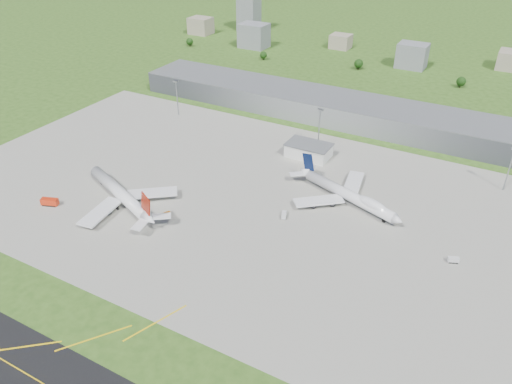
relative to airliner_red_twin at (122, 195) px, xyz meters
The scene contains 23 objects.
ground 156.17m from the airliner_red_twin, 69.92° to the left, with size 1400.00×1400.00×0.00m, color #2F5119.
apron 73.54m from the airliner_red_twin, 29.92° to the left, with size 360.00×190.00×0.08m, color gray.
terminal 170.26m from the airliner_red_twin, 71.66° to the left, with size 300.00×42.00×15.00m, color gray.
ops_building 115.65m from the airliner_red_twin, 56.65° to the left, with size 26.00×16.00×8.00m, color silver.
mast_west 121.50m from the airliner_red_twin, 112.59° to the left, with size 3.50×2.00×25.90m.
mast_center 129.04m from the airliner_red_twin, 60.33° to the left, with size 3.50×2.00×25.90m.
mast_east 206.73m from the airliner_red_twin, 32.74° to the left, with size 3.50×2.00×25.90m.
airliner_red_twin is the anchor object (origin of this frame).
airliner_blue_quad 118.47m from the airliner_red_twin, 29.04° to the left, with size 66.67×50.91×18.06m.
fire_truck 37.74m from the airliner_red_twin, 148.49° to the right, with size 9.41×6.14×3.87m.
tug_yellow 27.66m from the airliner_red_twin, ahead, with size 3.37×3.64×1.62m.
van_white_near 85.25m from the airliner_red_twin, 20.14° to the left, with size 3.83×5.56×2.60m.
van_white_far 164.66m from the airliner_red_twin, 11.87° to the left, with size 5.43×4.00×2.54m.
bldg_far_w 357.69m from the airliner_red_twin, 117.73° to the left, with size 24.00×20.00×18.00m, color gray.
bldg_w 309.00m from the airliner_red_twin, 106.24° to the left, with size 28.00×22.00×24.00m, color slate.
bldg_cw 336.66m from the airliner_red_twin, 91.09° to the left, with size 20.00×18.00×14.00m, color gray.
bldg_c 315.35m from the airliner_red_twin, 76.50° to the left, with size 26.00×20.00×22.00m, color slate.
bldg_ce 379.11m from the airliner_red_twin, 66.10° to the left, with size 22.00×24.00×16.00m, color gray.
bldg_tall_w 378.71m from the airliner_red_twin, 109.52° to the left, with size 22.00×20.00×44.00m, color slate.
tree_far_w 304.16m from the airliner_red_twin, 118.78° to the left, with size 7.20×7.20×8.80m.
tree_w 267.61m from the airliner_red_twin, 102.17° to the left, with size 6.75×6.75×8.25m.
tree_c 278.63m from the airliner_red_twin, 83.08° to the left, with size 8.10×8.10×9.90m.
tree_e 298.39m from the airliner_red_twin, 65.53° to the left, with size 7.65×7.65×9.35m.
Camera 1 is at (114.51, -155.79, 141.78)m, focal length 35.00 mm.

